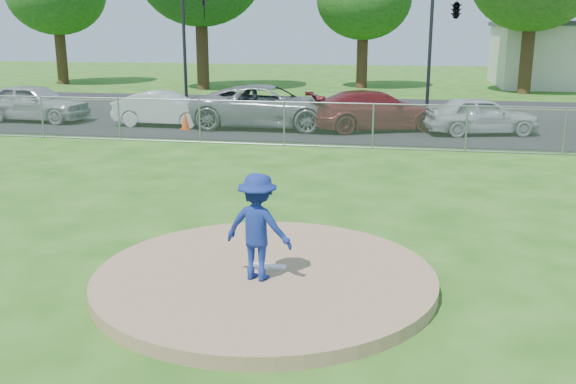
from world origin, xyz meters
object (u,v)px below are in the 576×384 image
(traffic_cone, at_px, (185,121))
(parked_car_white, at_px, (166,109))
(parked_car_silver, at_px, (34,102))
(parked_car_darkred, at_px, (376,110))
(pitcher, at_px, (258,227))
(parked_car_gray, at_px, (268,107))
(traffic_signal_left, at_px, (189,39))
(traffic_signal_center, at_px, (454,12))
(parked_car_pearl, at_px, (481,115))

(traffic_cone, height_order, parked_car_white, parked_car_white)
(parked_car_silver, height_order, parked_car_darkred, parked_car_silver)
(traffic_cone, bearing_deg, pitcher, -66.68)
(parked_car_gray, bearing_deg, traffic_signal_left, 40.38)
(parked_car_darkred, bearing_deg, traffic_signal_center, -49.33)
(traffic_cone, bearing_deg, traffic_signal_center, 34.57)
(parked_car_gray, distance_m, parked_car_darkred, 4.26)
(traffic_signal_center, relative_size, parked_car_white, 1.33)
(pitcher, relative_size, parked_car_gray, 0.27)
(traffic_cone, xyz_separation_m, parked_car_darkred, (7.41, 1.20, 0.43))
(parked_car_white, distance_m, parked_car_gray, 4.24)
(traffic_signal_center, bearing_deg, parked_car_gray, -139.85)
(parked_car_white, bearing_deg, parked_car_pearl, -88.05)
(traffic_signal_center, xyz_separation_m, pitcher, (-4.01, -22.26, -3.58))
(traffic_signal_left, bearing_deg, parked_car_silver, -128.02)
(parked_car_pearl, bearing_deg, parked_car_silver, 75.43)
(pitcher, bearing_deg, parked_car_white, -52.44)
(traffic_cone, relative_size, parked_car_white, 0.16)
(traffic_signal_left, height_order, traffic_cone, traffic_signal_left)
(pitcher, bearing_deg, parked_car_pearl, -95.02)
(parked_car_white, height_order, parked_car_darkred, parked_car_darkred)
(pitcher, bearing_deg, parked_car_darkred, -81.31)
(parked_car_darkred, relative_size, parked_car_pearl, 1.27)
(pitcher, xyz_separation_m, parked_car_darkred, (0.93, 16.23, -0.25))
(traffic_signal_left, height_order, parked_car_white, traffic_signal_left)
(parked_car_pearl, bearing_deg, traffic_signal_center, -6.50)
(traffic_signal_center, bearing_deg, pitcher, -100.21)
(traffic_signal_left, relative_size, parked_car_gray, 0.92)
(traffic_signal_center, relative_size, traffic_cone, 8.29)
(traffic_signal_center, bearing_deg, parked_car_pearl, -82.10)
(traffic_signal_left, distance_m, traffic_cone, 8.15)
(traffic_signal_left, distance_m, parked_car_pearl, 15.21)
(parked_car_silver, bearing_deg, traffic_signal_left, -35.41)
(parked_car_gray, bearing_deg, parked_car_silver, 89.53)
(parked_car_silver, relative_size, parked_car_white, 1.11)
(traffic_signal_center, xyz_separation_m, parked_car_silver, (-17.60, -6.22, -3.80))
(parked_car_white, distance_m, parked_car_pearl, 12.44)
(traffic_signal_left, xyz_separation_m, parked_car_white, (1.16, -6.47, -2.66))
(parked_car_white, bearing_deg, parked_car_gray, -85.16)
(traffic_signal_center, bearing_deg, parked_car_white, -150.78)
(traffic_cone, bearing_deg, parked_car_white, 145.02)
(traffic_signal_center, height_order, traffic_cone, traffic_signal_center)
(traffic_signal_center, relative_size, parked_car_silver, 1.20)
(parked_car_silver, bearing_deg, parked_car_darkred, -86.63)
(parked_car_darkred, height_order, parked_car_pearl, parked_car_darkred)
(parked_car_silver, height_order, parked_car_gray, parked_car_gray)
(traffic_signal_left, relative_size, traffic_cone, 8.29)
(pitcher, distance_m, traffic_cone, 16.38)
(parked_car_darkred, xyz_separation_m, parked_car_pearl, (3.95, -0.25, -0.06))
(traffic_cone, xyz_separation_m, parked_car_gray, (3.15, 1.04, 0.51))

